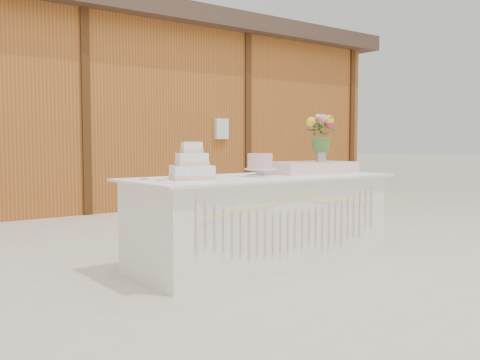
# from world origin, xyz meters

# --- Properties ---
(ground) EXTENTS (80.00, 80.00, 0.00)m
(ground) POSITION_xyz_m (0.00, 0.00, 0.00)
(ground) COLOR beige
(ground) RESTS_ON ground
(barn) EXTENTS (12.60, 4.60, 3.30)m
(barn) POSITION_xyz_m (-0.01, 5.99, 1.68)
(barn) COLOR #9C5720
(barn) RESTS_ON ground
(cake_table) EXTENTS (2.40, 1.00, 0.77)m
(cake_table) POSITION_xyz_m (0.00, -0.00, 0.39)
(cake_table) COLOR white
(cake_table) RESTS_ON ground
(wedding_cake) EXTENTS (0.43, 0.43, 0.30)m
(wedding_cake) POSITION_xyz_m (-0.68, 0.05, 0.87)
(wedding_cake) COLOR white
(wedding_cake) RESTS_ON cake_table
(pink_cake_stand) EXTENTS (0.27, 0.27, 0.20)m
(pink_cake_stand) POSITION_xyz_m (-0.04, -0.03, 0.88)
(pink_cake_stand) COLOR white
(pink_cake_stand) RESTS_ON cake_table
(satin_runner) EXTENTS (0.89, 0.55, 0.11)m
(satin_runner) POSITION_xyz_m (0.67, 0.09, 0.82)
(satin_runner) COLOR #FFD3CD
(satin_runner) RESTS_ON cake_table
(flower_vase) EXTENTS (0.10, 0.10, 0.14)m
(flower_vase) POSITION_xyz_m (0.82, 0.08, 0.95)
(flower_vase) COLOR #B4B4B9
(flower_vase) RESTS_ON satin_runner
(bouquet) EXTENTS (0.34, 0.30, 0.34)m
(bouquet) POSITION_xyz_m (0.82, 0.08, 1.19)
(bouquet) COLOR #406D2B
(bouquet) RESTS_ON flower_vase
(loose_flowers) EXTENTS (0.20, 0.36, 0.02)m
(loose_flowers) POSITION_xyz_m (-1.05, 0.06, 0.78)
(loose_flowers) COLOR pink
(loose_flowers) RESTS_ON cake_table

